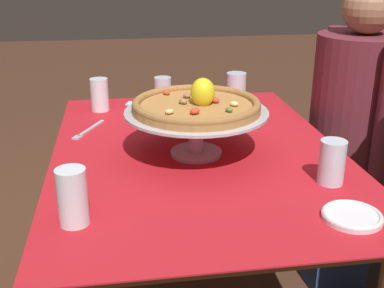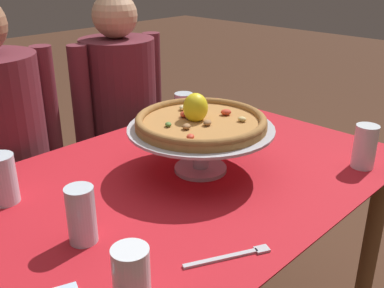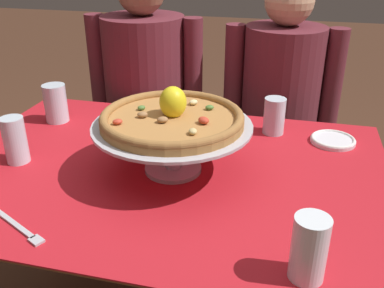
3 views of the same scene
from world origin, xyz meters
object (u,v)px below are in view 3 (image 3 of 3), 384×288
object	(u,v)px
pizza_stand	(172,135)
water_glass_side_left	(16,143)
water_glass_front_right	(309,251)
diner_right	(277,131)
side_plate	(333,140)
pizza	(172,117)
diner_left	(147,116)
water_glass_back_left	(56,106)
dinner_fork	(19,227)
water_glass_back_right	(274,118)

from	to	relation	value
pizza_stand	water_glass_side_left	world-z (taller)	pizza_stand
water_glass_front_right	diner_right	xyz separation A→B (m)	(-0.11, 1.08, -0.23)
water_glass_front_right	diner_right	size ratio (longest dim) A/B	0.11
side_plate	diner_right	xyz separation A→B (m)	(-0.19, 0.44, -0.18)
pizza	diner_right	world-z (taller)	diner_right
diner_left	diner_right	bearing A→B (deg)	4.34
pizza	water_glass_back_left	world-z (taller)	pizza
pizza	diner_left	bearing A→B (deg)	115.41
dinner_fork	diner_left	xyz separation A→B (m)	(-0.06, 1.03, -0.14)
water_glass_side_left	diner_right	distance (m)	1.09
water_glass_side_left	water_glass_back_left	xyz separation A→B (m)	(-0.05, 0.30, -0.00)
side_plate	diner_right	distance (m)	0.51
pizza_stand	side_plate	xyz separation A→B (m)	(0.45, 0.30, -0.10)
water_glass_front_right	diner_right	world-z (taller)	diner_right
water_glass_back_left	diner_left	world-z (taller)	diner_left
pizza	side_plate	world-z (taller)	pizza
dinner_fork	pizza_stand	bearing A→B (deg)	52.31
water_glass_back_right	diner_right	bearing A→B (deg)	89.66
pizza	diner_right	size ratio (longest dim) A/B	0.32
water_glass_back_right	diner_left	bearing A→B (deg)	148.13
dinner_fork	water_glass_side_left	bearing A→B (deg)	123.75
pizza	side_plate	bearing A→B (deg)	33.50
pizza_stand	water_glass_back_right	bearing A→B (deg)	52.12
side_plate	dinner_fork	size ratio (longest dim) A/B	0.75
pizza_stand	side_plate	world-z (taller)	pizza_stand
water_glass_side_left	diner_left	size ratio (longest dim) A/B	0.11
diner_right	water_glass_front_right	bearing A→B (deg)	-84.13
water_glass_back_right	diner_left	size ratio (longest dim) A/B	0.10
pizza	side_plate	distance (m)	0.56
pizza	dinner_fork	xyz separation A→B (m)	(-0.27, -0.34, -0.16)
pizza_stand	water_glass_back_right	size ratio (longest dim) A/B	3.57
dinner_fork	diner_left	bearing A→B (deg)	93.41
water_glass_side_left	side_plate	xyz separation A→B (m)	(0.90, 0.36, -0.05)
dinner_fork	diner_right	size ratio (longest dim) A/B	0.15
water_glass_back_left	diner_left	xyz separation A→B (m)	(0.17, 0.44, -0.20)
water_glass_front_right	water_glass_back_left	world-z (taller)	water_glass_front_right
water_glass_side_left	diner_left	distance (m)	0.78
water_glass_back_right	dinner_fork	bearing A→B (deg)	-127.78
pizza_stand	side_plate	distance (m)	0.55
pizza	dinner_fork	size ratio (longest dim) A/B	2.05
water_glass_back_left	dinner_fork	xyz separation A→B (m)	(0.24, -0.59, -0.05)
pizza	diner_left	world-z (taller)	diner_left
water_glass_back_left	diner_left	distance (m)	0.52
water_glass_front_right	water_glass_back_right	bearing A→B (deg)	99.56
water_glass_side_left	water_glass_back_left	world-z (taller)	water_glass_side_left
side_plate	diner_right	size ratio (longest dim) A/B	0.11
pizza	water_glass_side_left	size ratio (longest dim) A/B	2.80
water_glass_side_left	diner_right	xyz separation A→B (m)	(0.71, 0.79, -0.23)
pizza_stand	dinner_fork	distance (m)	0.45
water_glass_back_right	water_glass_side_left	distance (m)	0.81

